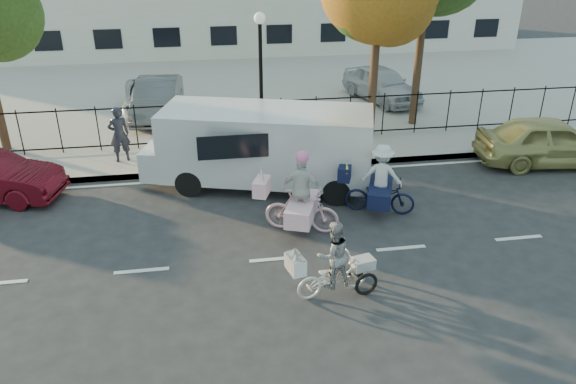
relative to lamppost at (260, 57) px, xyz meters
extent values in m
plane|color=#333334|center=(-0.50, -6.80, -3.11)|extent=(120.00, 120.00, 0.00)
cube|color=#A8A399|center=(-0.50, -1.75, -3.04)|extent=(60.00, 0.10, 0.15)
cube|color=#A8A399|center=(-0.50, -0.70, -3.04)|extent=(60.00, 2.20, 0.15)
cube|color=#A8A399|center=(-0.50, 8.20, -3.04)|extent=(60.00, 15.60, 0.15)
cylinder|color=black|center=(0.00, 0.00, -0.96)|extent=(0.12, 0.12, 4.00)
sphere|color=white|center=(0.00, 0.00, 1.19)|extent=(0.36, 0.36, 0.36)
cylinder|color=black|center=(-2.70, 0.00, -2.06)|extent=(0.06, 0.06, 1.80)
cylinder|color=black|center=(-2.00, 0.00, -2.06)|extent=(0.06, 0.06, 1.80)
cube|color=#59140F|center=(-2.35, 0.00, -1.46)|extent=(0.85, 0.04, 0.60)
imported|color=silver|center=(0.48, -8.26, -2.69)|extent=(1.67, 0.91, 0.84)
imported|color=white|center=(0.48, -8.26, -2.18)|extent=(0.82, 0.70, 1.46)
cube|color=silver|center=(-0.33, -8.45, -2.19)|extent=(0.39, 0.56, 0.33)
cone|color=silver|center=(-0.33, -8.34, -1.96)|extent=(0.13, 0.13, 0.17)
cone|color=silver|center=(-0.33, -8.57, -1.96)|extent=(0.13, 0.13, 0.17)
torus|color=black|center=(1.16, -8.42, -2.85)|extent=(0.52, 0.19, 0.52)
torus|color=black|center=(1.16, -7.78, -2.85)|extent=(0.52, 0.19, 0.52)
cube|color=white|center=(1.16, -8.10, -2.56)|extent=(0.53, 0.42, 0.23)
imported|color=beige|center=(0.33, -5.60, -2.55)|extent=(1.92, 1.15, 1.12)
imported|color=silver|center=(0.33, -5.60, -1.99)|extent=(1.12, 0.77, 1.76)
cube|color=#EEB5C3|center=(-0.61, -5.24, -2.00)|extent=(0.53, 0.69, 0.40)
cone|color=white|center=(-0.61, -5.24, -1.64)|extent=(0.13, 0.13, 0.36)
cube|color=#EEB5C3|center=(0.33, -5.60, -2.50)|extent=(1.09, 1.58, 0.45)
sphere|color=pink|center=(0.33, -5.60, -1.12)|extent=(0.31, 0.31, 0.31)
imported|color=black|center=(2.54, -4.93, -2.64)|extent=(1.92, 1.24, 0.95)
imported|color=silver|center=(2.54, -4.93, -2.05)|extent=(1.23, 0.96, 1.67)
cube|color=black|center=(1.65, -4.59, -2.05)|extent=(0.51, 0.66, 0.38)
cone|color=gold|center=(1.65, -4.40, -1.84)|extent=(0.13, 0.25, 0.34)
cone|color=gold|center=(1.65, -4.78, -1.84)|extent=(0.13, 0.25, 0.34)
cube|color=black|center=(2.54, -4.93, -2.53)|extent=(1.04, 1.49, 0.42)
cube|color=white|center=(-0.18, -2.81, -1.81)|extent=(6.22, 3.74, 1.95)
cube|color=white|center=(-3.37, -2.81, -2.35)|extent=(1.12, 2.18, 0.87)
cylinder|color=black|center=(-2.24, -3.76, -2.73)|extent=(0.81, 0.49, 0.76)
cylinder|color=black|center=(-2.24, -1.86, -2.73)|extent=(0.81, 0.49, 0.76)
cylinder|color=black|center=(1.88, -3.76, -2.73)|extent=(0.81, 0.49, 0.76)
cylinder|color=black|center=(1.88, -1.86, -2.73)|extent=(0.81, 0.49, 0.76)
imported|color=tan|center=(8.78, -2.64, -2.35)|extent=(4.67, 2.31, 1.53)
imported|color=black|center=(-4.52, -0.61, -2.08)|extent=(0.74, 0.61, 1.76)
imported|color=silver|center=(-3.83, 4.12, -2.33)|extent=(2.36, 4.66, 1.26)
imported|color=#505458|center=(-3.57, 3.70, -2.25)|extent=(1.87, 4.46, 1.43)
imported|color=#B4B5BC|center=(5.53, 4.42, -2.26)|extent=(2.81, 4.43, 1.40)
cylinder|color=#442D1D|center=(3.89, 0.50, -0.80)|extent=(0.28, 0.28, 4.62)
sphere|color=#9F6219|center=(4.39, 0.70, 1.50)|extent=(2.90, 2.90, 2.90)
cylinder|color=#442D1D|center=(5.80, 1.40, -0.22)|extent=(0.28, 0.28, 5.78)
camera|label=1|loc=(-1.93, -17.59, 3.90)|focal=35.00mm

